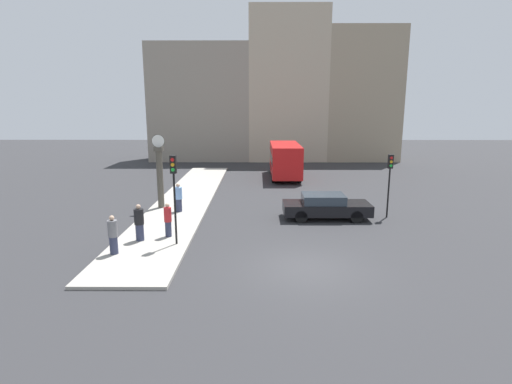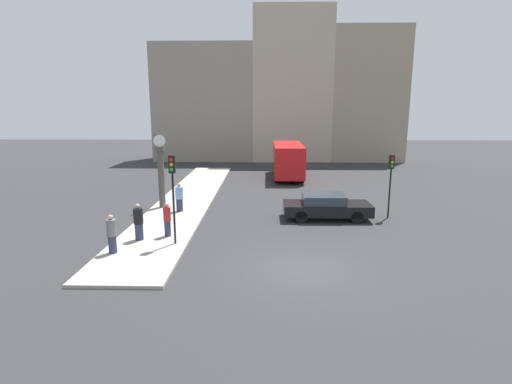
% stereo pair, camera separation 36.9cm
% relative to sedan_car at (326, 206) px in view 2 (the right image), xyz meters
% --- Properties ---
extents(ground_plane, '(120.00, 120.00, 0.00)m').
position_rel_sedan_car_xyz_m(ground_plane, '(-1.90, -6.82, -0.70)').
color(ground_plane, '#2D2D30').
extents(sidewalk_corner, '(3.39, 26.38, 0.13)m').
position_rel_sedan_car_xyz_m(sidewalk_corner, '(-8.40, 4.37, -0.63)').
color(sidewalk_corner, '#A39E93').
rests_on(sidewalk_corner, ground_plane).
extents(building_row, '(27.75, 5.00, 16.42)m').
position_rel_sedan_car_xyz_m(building_row, '(-1.45, 25.03, 6.56)').
color(building_row, gray).
rests_on(building_row, ground_plane).
extents(sedan_car, '(4.69, 1.89, 1.36)m').
position_rel_sedan_car_xyz_m(sedan_car, '(0.00, 0.00, 0.00)').
color(sedan_car, black).
rests_on(sedan_car, ground_plane).
extents(bus_distant, '(2.41, 7.30, 2.89)m').
position_rel_sedan_car_xyz_m(bus_distant, '(-1.38, 12.90, 0.95)').
color(bus_distant, red).
rests_on(bus_distant, ground_plane).
extents(traffic_light_near, '(0.26, 0.24, 3.88)m').
position_rel_sedan_car_xyz_m(traffic_light_near, '(-7.24, -4.55, 2.20)').
color(traffic_light_near, black).
rests_on(traffic_light_near, sidewalk_corner).
extents(traffic_light_far, '(0.26, 0.24, 3.49)m').
position_rel_sedan_car_xyz_m(traffic_light_far, '(3.45, 0.26, 1.81)').
color(traffic_light_far, black).
rests_on(traffic_light_far, ground_plane).
extents(street_clock, '(0.77, 0.48, 4.32)m').
position_rel_sedan_car_xyz_m(street_clock, '(-9.44, 1.92, 1.48)').
color(street_clock, '#4C473D').
rests_on(street_clock, sidewalk_corner).
extents(pedestrian_grey_jacket, '(0.38, 0.38, 1.61)m').
position_rel_sedan_car_xyz_m(pedestrian_grey_jacket, '(-9.54, -5.76, 0.22)').
color(pedestrian_grey_jacket, '#2D334C').
rests_on(pedestrian_grey_jacket, sidewalk_corner).
extents(pedestrian_black_jacket, '(0.42, 0.42, 1.66)m').
position_rel_sedan_car_xyz_m(pedestrian_black_jacket, '(-8.96, -4.09, 0.24)').
color(pedestrian_black_jacket, '#2D334C').
rests_on(pedestrian_black_jacket, sidewalk_corner).
extents(pedestrian_red_top, '(0.34, 0.34, 1.58)m').
position_rel_sedan_car_xyz_m(pedestrian_red_top, '(-7.81, -3.53, 0.22)').
color(pedestrian_red_top, '#2D334C').
rests_on(pedestrian_red_top, sidewalk_corner).
extents(pedestrian_blue_stripe, '(0.43, 0.43, 1.63)m').
position_rel_sedan_car_xyz_m(pedestrian_blue_stripe, '(-8.21, 0.96, 0.23)').
color(pedestrian_blue_stripe, '#2D334C').
rests_on(pedestrian_blue_stripe, sidewalk_corner).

